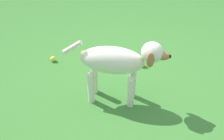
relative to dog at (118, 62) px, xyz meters
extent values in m
plane|color=#38722D|center=(-0.19, 0.03, -0.43)|extent=(14.00, 14.00, 0.00)
ellipsoid|color=silver|center=(0.04, -0.04, 0.01)|extent=(0.54, 0.59, 0.26)
cylinder|color=silver|center=(-0.14, 0.06, -0.27)|extent=(0.06, 0.06, 0.31)
cylinder|color=silver|center=(-0.03, 0.15, -0.27)|extent=(0.06, 0.06, 0.31)
cylinder|color=silver|center=(0.10, -0.24, -0.27)|extent=(0.06, 0.06, 0.31)
cylinder|color=silver|center=(0.21, -0.15, -0.27)|extent=(0.06, 0.06, 0.31)
ellipsoid|color=silver|center=(-0.18, 0.23, 0.13)|extent=(0.25, 0.26, 0.19)
ellipsoid|color=#9E663D|center=(-0.24, 0.29, 0.10)|extent=(0.15, 0.16, 0.08)
sphere|color=black|center=(-0.28, 0.34, 0.10)|extent=(0.03, 0.03, 0.03)
ellipsoid|color=#9E663D|center=(-0.25, 0.16, 0.10)|extent=(0.07, 0.07, 0.14)
ellipsoid|color=#9E663D|center=(-0.11, 0.28, 0.10)|extent=(0.07, 0.07, 0.14)
cylinder|color=silver|center=(0.26, -0.32, 0.11)|extent=(0.15, 0.18, 0.15)
sphere|color=yellow|center=(0.11, -1.02, -0.40)|extent=(0.07, 0.07, 0.07)
sphere|color=#C4DE2B|center=(-0.61, -0.24, -0.40)|extent=(0.07, 0.07, 0.07)
sphere|color=#D6E342|center=(-0.24, -0.89, -0.40)|extent=(0.07, 0.07, 0.07)
camera|label=1|loc=(1.39, 1.50, 1.29)|focal=43.45mm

